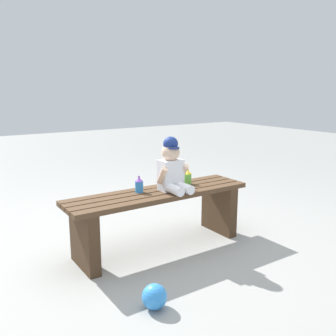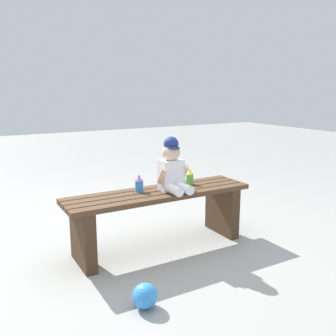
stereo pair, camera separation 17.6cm
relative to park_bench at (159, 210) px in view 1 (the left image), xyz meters
name	(u,v)px [view 1 (the left image)]	position (x,y,z in m)	size (l,w,h in m)	color
ground_plane	(159,247)	(0.00, 0.00, -0.30)	(16.00, 16.00, 0.00)	#999993
park_bench	(159,210)	(0.00, 0.00, 0.00)	(1.43, 0.36, 0.45)	#513823
child_figure	(172,167)	(0.09, -0.03, 0.33)	(0.23, 0.27, 0.40)	white
sippy_cup_left	(139,185)	(-0.14, 0.06, 0.21)	(0.06, 0.06, 0.12)	#338CE5
sippy_cup_right	(188,177)	(0.31, 0.06, 0.21)	(0.06, 0.06, 0.12)	#66CC4C
toy_ball	(154,297)	(-0.46, -0.67, -0.23)	(0.14, 0.14, 0.14)	#338CE5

